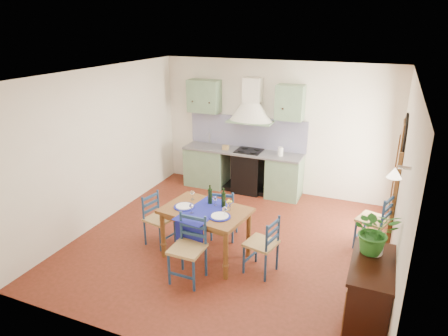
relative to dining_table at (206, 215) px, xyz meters
The scene contains 13 objects.
floor 0.93m from the dining_table, 70.44° to the left, with size 5.00×5.00×0.00m, color #481E0F.
back_wall 2.87m from the dining_table, 95.52° to the left, with size 5.00×0.96×2.80m.
right_wall 2.88m from the dining_table, 17.07° to the left, with size 0.26×5.00×2.80m.
left_wall 2.46m from the dining_table, 166.65° to the left, with size 0.04×5.00×2.80m, color silver.
ceiling 2.16m from the dining_table, 70.44° to the left, with size 5.00×5.00×0.01m, color white.
dining_table is the anchor object (origin of this frame).
chair_near 0.67m from the dining_table, 87.86° to the right, with size 0.46×0.46×0.97m.
chair_far 0.70m from the dining_table, 87.34° to the left, with size 0.50×0.50×0.92m.
chair_left 0.95m from the dining_table, behind, with size 0.48×0.48×0.87m.
chair_right 0.99m from the dining_table, ahead, with size 0.50×0.50×0.91m.
chair_spare 2.75m from the dining_table, 27.51° to the left, with size 0.58×0.58×0.98m.
sideboard 2.56m from the dining_table, 16.15° to the right, with size 0.50×1.05×0.94m.
potted_plant 2.52m from the dining_table, 11.13° to the right, with size 0.51×0.44×0.57m, color #2A7126.
Camera 1 is at (2.19, -5.51, 3.53)m, focal length 32.00 mm.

